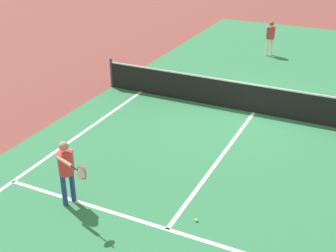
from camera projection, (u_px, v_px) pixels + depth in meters
ground_plane at (254, 113)px, 14.36m from camera, size 60.00×60.00×0.00m
court_surface_inbounds at (254, 113)px, 14.36m from camera, size 10.62×24.40×0.00m
line_sideline_left at (26, 172)px, 11.14m from camera, size 0.10×11.89×0.01m
line_service_near at (167, 229)px, 9.18m from camera, size 8.22×0.10×0.01m
line_center_service at (220, 158)px, 11.77m from camera, size 0.10×6.40×0.01m
net at (255, 98)px, 14.14m from camera, size 10.69×0.09×1.07m
player_near at (66, 167)px, 9.57m from camera, size 1.06×0.76×1.53m
player_far at (271, 35)px, 19.48m from camera, size 0.32×0.33×1.50m
tennis_ball_mid_court at (196, 220)px, 9.40m from camera, size 0.07×0.07×0.07m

